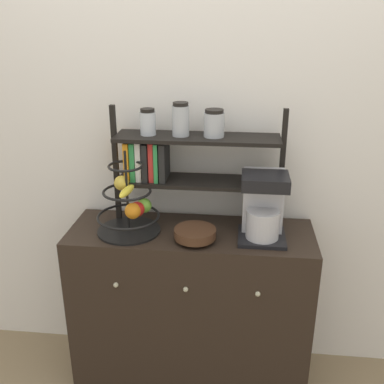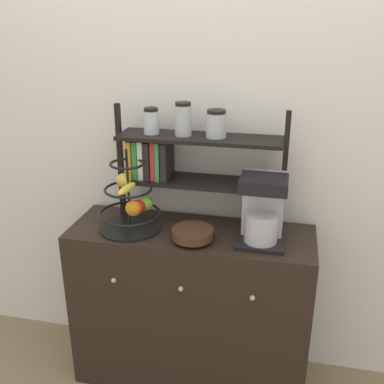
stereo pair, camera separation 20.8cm
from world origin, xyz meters
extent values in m
cube|color=silver|center=(0.00, 0.45, 1.30)|extent=(7.00, 0.05, 2.60)
cube|color=black|center=(0.00, 0.20, 0.43)|extent=(1.18, 0.41, 0.87)
sphere|color=#B2AD8C|center=(-0.33, -0.01, 0.68)|extent=(0.02, 0.02, 0.02)
sphere|color=#B2AD8C|center=(0.00, -0.01, 0.68)|extent=(0.02, 0.02, 0.02)
sphere|color=#B2AD8C|center=(0.33, -0.01, 0.68)|extent=(0.02, 0.02, 0.02)
cube|color=black|center=(0.34, 0.16, 0.88)|extent=(0.22, 0.22, 0.02)
cube|color=#B7B7BC|center=(0.34, 0.22, 1.03)|extent=(0.19, 0.09, 0.30)
cylinder|color=#B7B7BC|center=(0.34, 0.15, 0.95)|extent=(0.15, 0.15, 0.13)
cube|color=black|center=(0.34, 0.15, 1.16)|extent=(0.21, 0.17, 0.06)
cylinder|color=black|center=(-0.30, 0.17, 0.87)|extent=(0.30, 0.30, 0.01)
cylinder|color=black|center=(-0.30, 0.17, 1.07)|extent=(0.01, 0.01, 0.39)
torus|color=black|center=(-0.30, 0.17, 0.95)|extent=(0.30, 0.30, 0.01)
torus|color=black|center=(-0.30, 0.17, 1.07)|extent=(0.23, 0.23, 0.01)
torus|color=black|center=(-0.30, 0.17, 1.20)|extent=(0.16, 0.16, 0.01)
sphere|color=red|center=(-0.25, 0.17, 0.98)|extent=(0.07, 0.07, 0.07)
sphere|color=#6BAD33|center=(-0.23, 0.22, 0.98)|extent=(0.07, 0.07, 0.07)
sphere|color=orange|center=(-0.27, 0.15, 0.99)|extent=(0.08, 0.08, 0.08)
ellipsoid|color=yellow|center=(-0.28, 0.12, 1.09)|extent=(0.06, 0.15, 0.04)
sphere|color=gold|center=(-0.32, 0.19, 1.11)|extent=(0.07, 0.07, 0.07)
cylinder|color=#422819|center=(0.03, 0.11, 0.88)|extent=(0.11, 0.11, 0.02)
cylinder|color=#422819|center=(0.03, 0.11, 0.91)|extent=(0.19, 0.19, 0.04)
cube|color=black|center=(-0.38, 0.30, 1.16)|extent=(0.02, 0.02, 0.58)
cube|color=black|center=(0.42, 0.30, 1.16)|extent=(0.02, 0.02, 0.58)
cube|color=black|center=(0.02, 0.30, 1.09)|extent=(0.77, 0.20, 0.02)
cube|color=black|center=(0.02, 0.30, 1.30)|extent=(0.77, 0.20, 0.02)
cube|color=orange|center=(-0.31, 0.30, 1.19)|extent=(0.02, 0.16, 0.19)
cube|color=#2D8C47|center=(-0.28, 0.30, 1.19)|extent=(0.02, 0.15, 0.19)
cube|color=white|center=(-0.25, 0.30, 1.19)|extent=(0.03, 0.14, 0.19)
cube|color=black|center=(-0.22, 0.30, 1.19)|extent=(0.03, 0.16, 0.18)
cube|color=red|center=(-0.19, 0.30, 1.19)|extent=(0.02, 0.14, 0.19)
cube|color=#2D8C47|center=(-0.17, 0.30, 1.19)|extent=(0.02, 0.16, 0.19)
cube|color=black|center=(-0.14, 0.30, 1.19)|extent=(0.03, 0.16, 0.19)
cylinder|color=silver|center=(-0.21, 0.30, 1.37)|extent=(0.07, 0.07, 0.11)
cylinder|color=black|center=(-0.21, 0.30, 1.43)|extent=(0.07, 0.07, 0.02)
cylinder|color=#ADB2B7|center=(-0.06, 0.30, 1.38)|extent=(0.08, 0.08, 0.14)
cylinder|color=black|center=(-0.06, 0.30, 1.46)|extent=(0.07, 0.07, 0.02)
cylinder|color=#ADB2B7|center=(0.10, 0.30, 1.37)|extent=(0.10, 0.10, 0.11)
cylinder|color=black|center=(0.10, 0.30, 1.43)|extent=(0.09, 0.09, 0.02)
camera|label=1|loc=(0.22, -1.73, 1.84)|focal=42.00mm
camera|label=2|loc=(0.43, -1.69, 1.84)|focal=42.00mm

